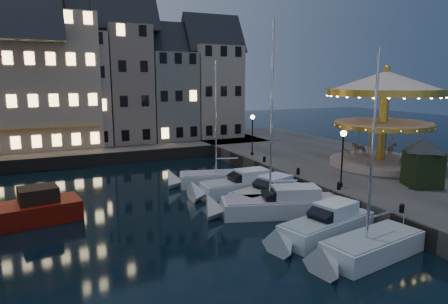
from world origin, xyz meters
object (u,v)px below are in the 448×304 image
streetlamp_c (252,129)px  ticket_kiosk (424,154)px  bollard_c (298,171)px  red_fishing_boat (17,214)px  motorboat_f (218,179)px  streetlamp_b (343,150)px  bollard_d (264,159)px  motorboat_c (276,205)px  motorboat_e (238,187)px  motorboat_a (366,249)px  motorboat_b (322,228)px  carousel (385,100)px  bollard_b (339,185)px  streetlamp_d (384,131)px  bollard_a (402,208)px  motorboat_d (265,195)px

streetlamp_c → ticket_kiosk: 16.80m
bollard_c → red_fishing_boat: red_fishing_boat is taller
motorboat_f → streetlamp_b: bearing=-54.6°
bollard_d → motorboat_c: motorboat_c is taller
streetlamp_b → motorboat_e: size_ratio=0.54×
bollard_d → motorboat_a: (-4.45, -17.80, -1.07)m
motorboat_b → carousel: carousel is taller
streetlamp_b → motorboat_f: 11.02m
motorboat_f → bollard_b: bearing=-58.9°
streetlamp_d → bollard_d: size_ratio=7.32×
motorboat_f → ticket_kiosk: motorboat_f is taller
motorboat_a → streetlamp_b: bearing=57.1°
motorboat_e → bollard_a: bearing=-65.4°
bollard_a → streetlamp_c: bearing=88.2°
bollard_a → motorboat_d: (-4.45, 8.34, -0.96)m
bollard_b → motorboat_f: (-5.45, 9.02, -1.07)m
carousel → ticket_kiosk: bearing=-112.7°
streetlamp_c → bollard_b: streetlamp_c is taller
motorboat_d → red_fishing_boat: bearing=170.4°
motorboat_e → carousel: size_ratio=0.75×
bollard_b → motorboat_d: size_ratio=0.08×
bollard_c → bollard_d: same height
streetlamp_c → carousel: 12.79m
bollard_d → ticket_kiosk: bearing=-64.0°
motorboat_d → carousel: bearing=8.1°
streetlamp_c → bollard_d: streetlamp_c is taller
bollard_a → motorboat_d: motorboat_d is taller
motorboat_d → red_fishing_boat: (-16.38, 2.77, 0.07)m
bollard_d → motorboat_f: 5.74m
streetlamp_b → red_fishing_boat: 22.28m
streetlamp_b → motorboat_d: 6.51m
bollard_a → streetlamp_b: bearing=84.3°
streetlamp_c → bollard_d: bearing=-99.7°
motorboat_a → motorboat_f: (-1.00, 16.32, -0.01)m
streetlamp_b → bollard_a: bearing=-95.7°
motorboat_b → red_fishing_boat: (-16.13, 9.76, 0.07)m
motorboat_c → motorboat_e: motorboat_c is taller
motorboat_b → streetlamp_b: bearing=41.2°
motorboat_a → motorboat_c: 7.74m
bollard_d → red_fishing_boat: red_fishing_boat is taller
streetlamp_b → bollard_d: size_ratio=7.32×
motorboat_c → streetlamp_c: bearing=67.5°
motorboat_b → motorboat_c: size_ratio=0.62×
bollard_c → ticket_kiosk: ticket_kiosk is taller
streetlamp_c → motorboat_d: (-5.05, -11.16, -3.38)m
streetlamp_c → ticket_kiosk: streetlamp_c is taller
carousel → bollard_c: bearing=178.2°
motorboat_c → streetlamp_d: bearing=22.7°
streetlamp_c → motorboat_a: size_ratio=0.36×
red_fishing_boat → bollard_d: bearing=13.2°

